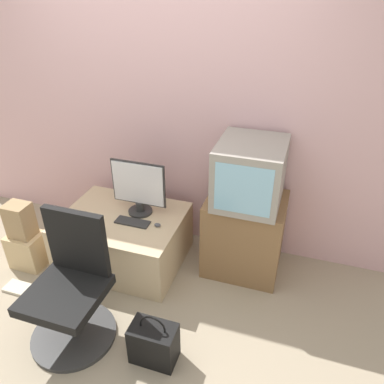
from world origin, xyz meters
The scene contains 13 objects.
ground_plane centered at (0.00, 0.00, 0.00)m, with size 12.00×12.00×0.00m, color tan.
wall_back centered at (0.00, 1.32, 1.30)m, with size 4.40×0.05×2.60m.
desk centered at (-0.19, 0.77, 0.23)m, with size 1.01×0.79×0.46m.
side_stand centered at (0.82, 1.01, 0.34)m, with size 0.63×0.52×0.69m.
main_monitor centered at (-0.07, 0.89, 0.70)m, with size 0.47×0.21×0.48m.
keyboard centered at (-0.06, 0.72, 0.47)m, with size 0.29×0.11×0.01m.
mouse centered at (0.16, 0.74, 0.47)m, with size 0.05×0.04×0.03m.
crt_tv centered at (0.83, 0.99, 0.93)m, with size 0.50×0.56×0.49m.
office_chair centered at (-0.16, -0.04, 0.37)m, with size 0.59×0.59×0.93m.
cardboard_box_lower centered at (-0.96, 0.45, 0.16)m, with size 0.29×0.23×0.31m.
cardboard_box_upper centered at (-0.96, 0.45, 0.47)m, with size 0.20×0.17×0.30m.
handbag centered at (0.46, -0.08, 0.15)m, with size 0.30×0.19×0.39m.
book centered at (-0.87, 0.15, 0.01)m, with size 0.20×0.13×0.02m.
Camera 1 is at (1.20, -1.53, 2.24)m, focal length 35.00 mm.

